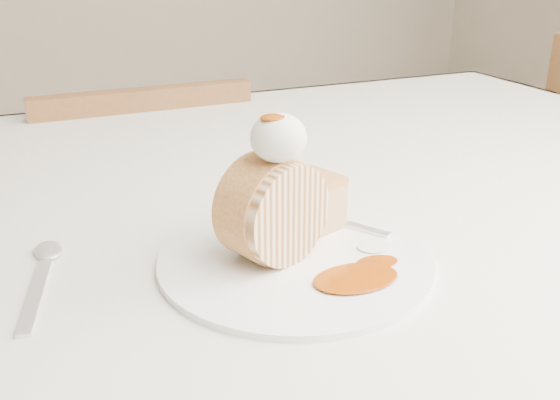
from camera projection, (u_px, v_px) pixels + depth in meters
name	position (u px, v px, depth m)	size (l,w,h in m)	color
table	(250.00, 250.00, 0.76)	(1.40, 0.90, 0.75)	silver
chair_far	(147.00, 247.00, 1.24)	(0.37, 0.37, 0.79)	brown
plate	(295.00, 260.00, 0.54)	(0.24, 0.24, 0.01)	white
roulade_slice	(273.00, 210.00, 0.53)	(0.09, 0.09, 0.05)	beige
cake_chunk	(309.00, 206.00, 0.59)	(0.05, 0.05, 0.04)	tan
whipped_cream	(278.00, 138.00, 0.50)	(0.05, 0.05, 0.04)	silver
caramel_drizzle	(274.00, 111.00, 0.49)	(0.02, 0.02, 0.01)	#8A3605
caramel_pool	(356.00, 278.00, 0.50)	(0.07, 0.05, 0.00)	#8A3605
fork	(342.00, 223.00, 0.60)	(0.02, 0.14, 0.00)	silver
spoon	(36.00, 295.00, 0.49)	(0.02, 0.14, 0.00)	silver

